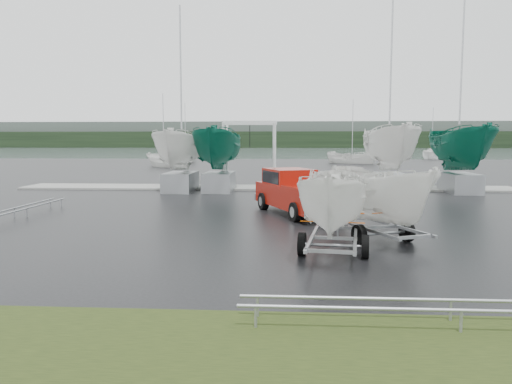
# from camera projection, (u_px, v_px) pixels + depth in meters

# --- Properties ---
(ground_plane) EXTENTS (120.00, 120.00, 0.00)m
(ground_plane) POSITION_uv_depth(u_px,v_px,m) (251.00, 224.00, 17.69)
(ground_plane) COLOR black
(ground_plane) RESTS_ON ground
(lake) EXTENTS (300.00, 300.00, 0.00)m
(lake) POSITION_uv_depth(u_px,v_px,m) (282.00, 152.00, 116.94)
(lake) COLOR slate
(lake) RESTS_ON ground
(grass_verge) EXTENTS (40.00, 40.00, 0.00)m
(grass_verge) POSITION_uv_depth(u_px,v_px,m) (191.00, 360.00, 6.77)
(grass_verge) COLOR black
(grass_verge) RESTS_ON ground
(dock) EXTENTS (30.00, 3.00, 0.12)m
(dock) POSITION_uv_depth(u_px,v_px,m) (267.00, 188.00, 30.59)
(dock) COLOR gray
(dock) RESTS_ON ground
(treeline) EXTENTS (300.00, 8.00, 6.00)m
(treeline) POSITION_uv_depth(u_px,v_px,m) (285.00, 140.00, 186.10)
(treeline) COLOR black
(treeline) RESTS_ON ground
(far_hill) EXTENTS (300.00, 6.00, 10.00)m
(far_hill) POSITION_uv_depth(u_px,v_px,m) (285.00, 134.00, 193.83)
(far_hill) COLOR #4C5651
(far_hill) RESTS_ON ground
(pickup_truck) EXTENTS (3.74, 5.63, 1.78)m
(pickup_truck) POSITION_uv_depth(u_px,v_px,m) (295.00, 191.00, 20.25)
(pickup_truck) COLOR maroon
(pickup_truck) RESTS_ON ground
(trailer_hitched) EXTENTS (2.48, 3.78, 5.21)m
(trailer_hitched) POSITION_uv_depth(u_px,v_px,m) (382.00, 145.00, 14.28)
(trailer_hitched) COLOR #989BA1
(trailer_hitched) RESTS_ON ground
(trailer_parked) EXTENTS (1.96, 3.73, 5.09)m
(trailer_parked) POSITION_uv_depth(u_px,v_px,m) (335.00, 149.00, 12.65)
(trailer_parked) COLOR #989BA1
(trailer_parked) RESTS_ON ground
(boat_hoist) EXTENTS (3.30, 2.18, 4.12)m
(boat_hoist) POSITION_uv_depth(u_px,v_px,m) (250.00, 145.00, 30.38)
(boat_hoist) COLOR silver
(boat_hoist) RESTS_ON ground
(keelboat_0) EXTENTS (2.44, 3.20, 10.61)m
(keelboat_0) POSITION_uv_depth(u_px,v_px,m) (180.00, 124.00, 28.51)
(keelboat_0) COLOR #989BA1
(keelboat_0) RESTS_ON ground
(keelboat_1) EXTENTS (2.56, 3.20, 7.90)m
(keelboat_1) POSITION_uv_depth(u_px,v_px,m) (219.00, 121.00, 28.55)
(keelboat_1) COLOR #989BA1
(keelboat_1) RESTS_ON ground
(keelboat_2) EXTENTS (2.70, 3.20, 10.87)m
(keelboat_2) POSITION_uv_depth(u_px,v_px,m) (391.00, 116.00, 27.71)
(keelboat_2) COLOR #989BA1
(keelboat_2) RESTS_ON ground
(keelboat_3) EXTENTS (2.67, 3.20, 10.84)m
(keelboat_3) POSITION_uv_depth(u_px,v_px,m) (463.00, 117.00, 27.76)
(keelboat_3) COLOR #989BA1
(keelboat_3) RESTS_ON ground
(mast_rack_0) EXTENTS (0.56, 6.50, 0.06)m
(mast_rack_0) POSITION_uv_depth(u_px,v_px,m) (20.00, 208.00, 19.22)
(mast_rack_0) COLOR #989BA1
(mast_rack_0) RESTS_ON ground
(mast_rack_2) EXTENTS (7.00, 0.56, 0.06)m
(mast_rack_2) POSITION_uv_depth(u_px,v_px,m) (456.00, 305.00, 7.97)
(mast_rack_2) COLOR #989BA1
(mast_rack_2) RESTS_ON ground
(moored_boat_0) EXTENTS (3.35, 3.35, 11.11)m
(moored_boat_0) POSITION_uv_depth(u_px,v_px,m) (164.00, 167.00, 54.97)
(moored_boat_0) COLOR silver
(moored_boat_0) RESTS_ON ground
(moored_boat_1) EXTENTS (3.65, 3.70, 11.88)m
(moored_boat_1) POSITION_uv_depth(u_px,v_px,m) (186.00, 161.00, 68.80)
(moored_boat_1) COLOR silver
(moored_boat_1) RESTS_ON ground
(moored_boat_2) EXTENTS (3.58, 3.55, 11.44)m
(moored_boat_2) POSITION_uv_depth(u_px,v_px,m) (352.00, 163.00, 63.12)
(moored_boat_2) COLOR silver
(moored_boat_2) RESTS_ON ground
(moored_boat_3) EXTENTS (3.38, 3.41, 11.35)m
(moored_boat_3) POSITION_uv_depth(u_px,v_px,m) (431.00, 159.00, 78.61)
(moored_boat_3) COLOR silver
(moored_boat_3) RESTS_ON ground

